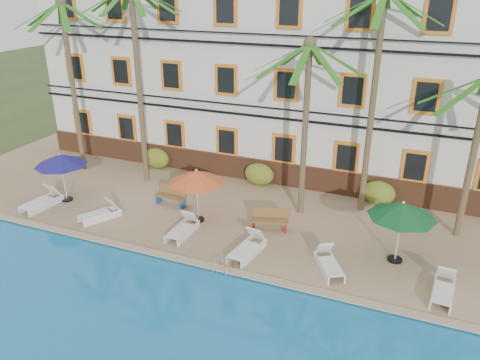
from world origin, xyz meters
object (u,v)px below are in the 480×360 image
at_px(palm_e, 478,132).
at_px(lounger_c, 183,228).
at_px(umbrella_blue, 61,160).
at_px(lounger_a, 42,201).
at_px(lounger_f, 443,289).
at_px(lounger_d, 248,247).
at_px(bench_left, 171,195).
at_px(palm_a, 70,64).
at_px(palm_c, 306,105).
at_px(lounger_b, 101,213).
at_px(palm_d, 376,77).
at_px(bench_right, 270,219).
at_px(lounger_e, 329,263).
at_px(pool_ladder, 223,272).
at_px(umbrella_red, 196,177).
at_px(umbrella_green, 402,210).
at_px(palm_b, 137,61).

relative_size(palm_e, lounger_c, 3.69).
bearing_deg(umbrella_blue, lounger_a, -118.87).
distance_m(lounger_c, lounger_f, 9.72).
height_order(lounger_d, bench_left, bench_left).
xyz_separation_m(palm_a, lounger_d, (11.31, -4.63, -5.27)).
xyz_separation_m(umbrella_blue, lounger_f, (16.23, -1.07, -1.72)).
bearing_deg(palm_e, palm_c, -176.00).
relative_size(lounger_b, lounger_f, 1.01).
xyz_separation_m(lounger_b, lounger_f, (13.61, -0.19, 0.00)).
bearing_deg(lounger_c, lounger_b, -177.86).
xyz_separation_m(palm_d, lounger_c, (-6.27, -4.96, -5.61)).
distance_m(palm_c, lounger_a, 12.42).
xyz_separation_m(palm_a, umbrella_blue, (1.85, -3.49, -3.56)).
relative_size(palm_a, bench_right, 5.55).
distance_m(palm_e, bench_left, 12.72).
xyz_separation_m(umbrella_blue, lounger_e, (12.47, -0.97, -1.72)).
xyz_separation_m(umbrella_blue, lounger_d, (9.46, -1.14, -1.70)).
bearing_deg(umbrella_blue, lounger_b, -18.60).
height_order(lounger_c, bench_right, bench_right).
bearing_deg(bench_left, lounger_b, -132.96).
height_order(lounger_c, bench_left, bench_left).
bearing_deg(palm_d, umbrella_blue, -161.72).
bearing_deg(lounger_f, lounger_a, 179.57).
bearing_deg(lounger_e, pool_ladder, -155.46).
distance_m(palm_c, bench_left, 7.27).
relative_size(umbrella_red, umbrella_green, 0.98).
relative_size(lounger_b, lounger_e, 1.01).
distance_m(umbrella_blue, lounger_a, 2.01).
xyz_separation_m(palm_a, palm_b, (4.02, -0.08, 0.43)).
bearing_deg(lounger_c, umbrella_blue, 173.56).
relative_size(palm_b, lounger_d, 4.83).
distance_m(lounger_c, pool_ladder, 3.13).
distance_m(palm_a, umbrella_green, 17.08).
distance_m(palm_b, palm_e, 14.65).
xyz_separation_m(palm_b, lounger_b, (0.45, -4.29, -5.72)).
bearing_deg(bench_left, umbrella_red, -26.18).
distance_m(umbrella_green, bench_left, 10.01).
relative_size(umbrella_red, lounger_c, 1.32).
xyz_separation_m(palm_b, umbrella_green, (12.44, -2.91, -3.93)).
bearing_deg(palm_b, lounger_f, -17.68).
xyz_separation_m(palm_b, pool_ladder, (6.91, -5.93, -5.99)).
bearing_deg(palm_b, umbrella_blue, -122.48).
xyz_separation_m(palm_b, palm_e, (14.55, -0.04, -1.65)).
height_order(palm_a, umbrella_red, palm_a).
height_order(palm_d, lounger_d, palm_d).
xyz_separation_m(bench_left, pool_ladder, (4.31, -3.94, -0.47)).
bearing_deg(umbrella_red, umbrella_blue, -175.22).
height_order(palm_b, bench_left, palm_b).
bearing_deg(lounger_a, palm_d, 21.23).
height_order(umbrella_blue, lounger_d, umbrella_blue).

